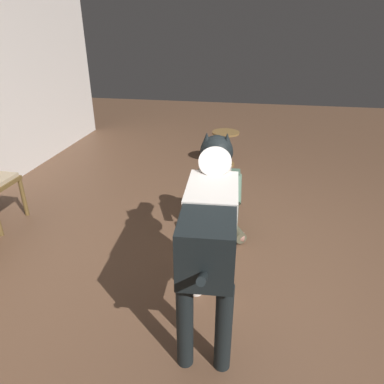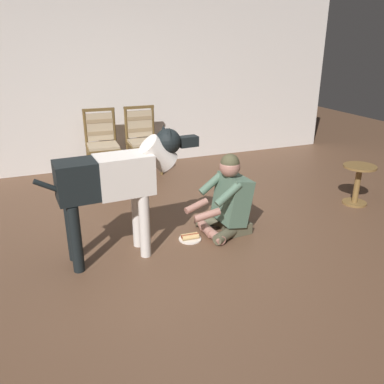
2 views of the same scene
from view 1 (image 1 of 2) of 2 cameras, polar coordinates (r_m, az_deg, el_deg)
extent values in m
plane|color=brown|center=(3.13, 8.22, -11.49)|extent=(13.73, 13.73, 0.00)
cylinder|color=brown|center=(4.13, -25.63, -0.81)|extent=(0.04, 0.04, 0.42)
cube|color=#4F4C38|center=(3.62, 4.17, -4.47)|extent=(0.26, 0.35, 0.12)
cylinder|color=#4F4C38|center=(3.48, 6.59, -5.84)|extent=(0.40, 0.29, 0.11)
cylinder|color=#A36E5F|center=(3.36, 5.35, -7.20)|extent=(0.14, 0.37, 0.09)
cylinder|color=#4F4C38|center=(3.49, 1.48, -5.57)|extent=(0.41, 0.25, 0.11)
cylinder|color=#A36E5F|center=(3.36, 2.43, -7.04)|extent=(0.10, 0.36, 0.09)
cube|color=#4A6552|center=(3.44, 4.29, -0.43)|extent=(0.32, 0.42, 0.52)
cylinder|color=#4A6552|center=(3.25, 7.32, 0.47)|extent=(0.30, 0.10, 0.24)
cylinder|color=#A36E5F|center=(3.16, 6.20, -4.36)|extent=(0.27, 0.10, 0.12)
cylinder|color=#4A6552|center=(3.26, 1.17, 0.78)|extent=(0.30, 0.10, 0.24)
cylinder|color=#A36E5F|center=(3.17, 1.68, -4.12)|extent=(0.28, 0.13, 0.12)
sphere|color=#A36E5F|center=(3.27, 4.46, 4.86)|extent=(0.21, 0.21, 0.21)
sphere|color=#45432D|center=(3.25, 4.48, 5.47)|extent=(0.19, 0.19, 0.19)
cylinder|color=silver|center=(2.63, 0.69, -10.91)|extent=(0.10, 0.10, 0.62)
cylinder|color=silver|center=(2.62, 5.63, -11.19)|extent=(0.10, 0.10, 0.62)
cylinder|color=black|center=(2.17, -1.16, -20.62)|extent=(0.10, 0.10, 0.62)
cylinder|color=black|center=(2.16, 5.13, -21.05)|extent=(0.10, 0.10, 0.62)
cube|color=silver|center=(2.25, 3.22, -3.06)|extent=(0.51, 0.35, 0.36)
cube|color=black|center=(1.93, 2.48, -8.37)|extent=(0.44, 0.33, 0.34)
cylinder|color=silver|center=(2.48, 3.81, 3.64)|extent=(0.37, 0.24, 0.35)
sphere|color=black|center=(2.54, 4.00, 6.53)|extent=(0.24, 0.24, 0.24)
cube|color=black|center=(2.73, 4.22, 7.53)|extent=(0.19, 0.12, 0.10)
cone|color=black|center=(2.50, 2.40, 8.45)|extent=(0.09, 0.09, 0.11)
cone|color=black|center=(2.49, 5.71, 8.31)|extent=(0.09, 0.09, 0.11)
cylinder|color=black|center=(1.77, 1.86, -13.44)|extent=(0.32, 0.06, 0.21)
cylinder|color=silver|center=(3.21, 3.65, -9.96)|extent=(0.23, 0.23, 0.01)
cylinder|color=tan|center=(3.19, 4.05, -9.57)|extent=(0.18, 0.06, 0.05)
cylinder|color=tan|center=(3.20, 3.28, -9.47)|extent=(0.18, 0.06, 0.05)
cylinder|color=brown|center=(3.19, 3.67, -9.42)|extent=(0.18, 0.04, 0.04)
cylinder|color=brown|center=(5.13, 5.37, 6.89)|extent=(0.07, 0.07, 0.47)
cylinder|color=brown|center=(5.21, 5.27, 4.57)|extent=(0.29, 0.29, 0.02)
cylinder|color=brown|center=(5.06, 5.48, 9.55)|extent=(0.39, 0.39, 0.03)
camera|label=2|loc=(3.34, 78.97, 6.01)|focal=37.02mm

